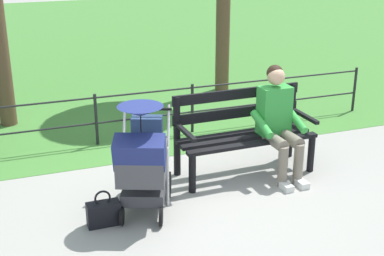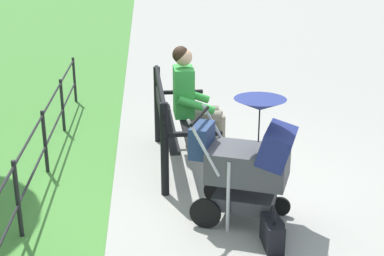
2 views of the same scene
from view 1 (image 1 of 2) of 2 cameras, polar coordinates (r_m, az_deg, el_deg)
ground_plane at (r=6.15m, az=-0.92°, el=-5.91°), size 60.00×60.00×0.00m
grass_lawn at (r=14.38m, az=-12.84°, el=8.98°), size 40.00×16.00×0.01m
park_bench at (r=6.32m, az=5.33°, el=-0.09°), size 1.61×0.63×0.96m
person_on_bench at (r=6.23m, az=9.07°, el=0.93°), size 0.54×0.74×1.28m
stroller at (r=5.37m, az=-5.17°, el=-3.11°), size 0.78×1.00×1.15m
handbag at (r=5.38m, az=-9.27°, el=-8.80°), size 0.32×0.14×0.37m
park_fence at (r=7.34m, az=-4.90°, el=1.98°), size 6.76×0.04×0.70m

